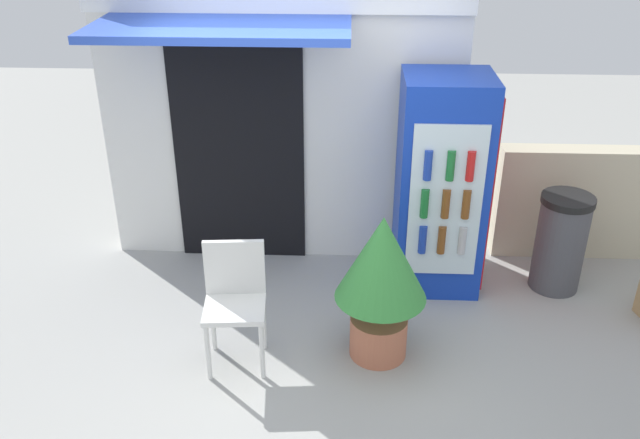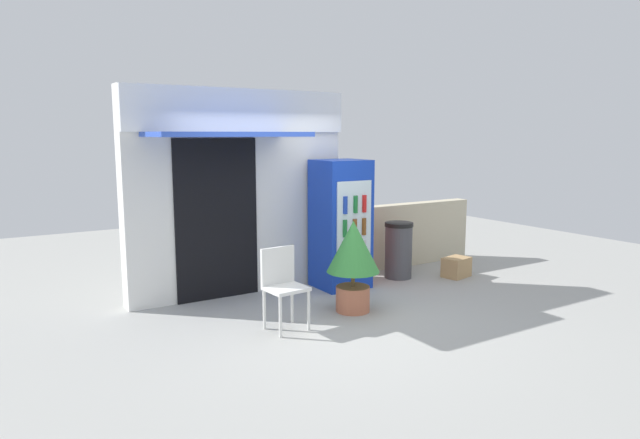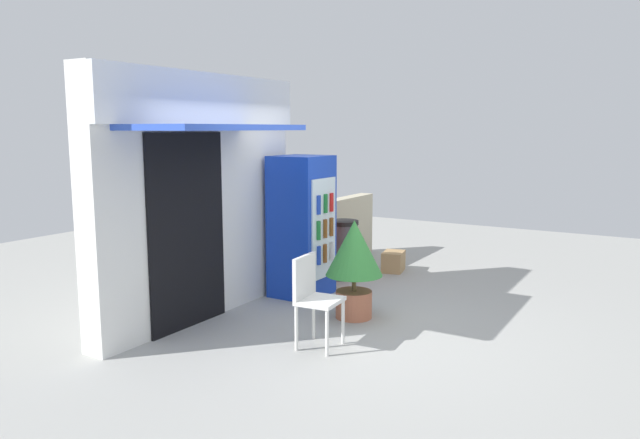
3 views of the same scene
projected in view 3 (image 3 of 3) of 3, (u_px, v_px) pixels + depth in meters
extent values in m
plane|color=#A3A39E|center=(331.00, 331.00, 6.58)|extent=(16.00, 16.00, 0.00)
cube|color=silver|center=(199.00, 197.00, 6.94)|extent=(3.14, 0.31, 2.81)
cube|color=white|center=(209.00, 99.00, 6.68)|extent=(3.14, 0.08, 0.57)
cube|color=blue|center=(217.00, 127.00, 6.18)|extent=(1.93, 0.94, 0.06)
cube|color=black|center=(188.00, 231.00, 6.59)|extent=(1.15, 0.03, 2.15)
cube|color=#1438B2|center=(302.00, 226.00, 7.89)|extent=(0.71, 0.65, 1.85)
cube|color=silver|center=(324.00, 228.00, 7.72)|extent=(0.57, 0.02, 1.29)
cube|color=red|center=(316.00, 223.00, 8.20)|extent=(0.02, 0.59, 1.66)
cylinder|color=#1938A5|center=(319.00, 255.00, 7.62)|extent=(0.06, 0.06, 0.24)
cylinder|color=brown|center=(325.00, 253.00, 7.75)|extent=(0.06, 0.06, 0.24)
cylinder|color=#B2B2B7|center=(331.00, 251.00, 7.89)|extent=(0.06, 0.06, 0.24)
cylinder|color=#196B2D|center=(318.00, 230.00, 7.57)|extent=(0.06, 0.06, 0.24)
cylinder|color=brown|center=(325.00, 229.00, 7.71)|extent=(0.06, 0.06, 0.24)
cylinder|color=brown|center=(331.00, 227.00, 7.84)|extent=(0.06, 0.06, 0.24)
cylinder|color=#1938A5|center=(318.00, 205.00, 7.52)|extent=(0.06, 0.06, 0.24)
cylinder|color=#196B2D|center=(325.00, 203.00, 7.67)|extent=(0.06, 0.06, 0.24)
cylinder|color=red|center=(331.00, 202.00, 7.80)|extent=(0.06, 0.06, 0.24)
cylinder|color=silver|center=(327.00, 333.00, 5.82)|extent=(0.04, 0.04, 0.46)
cylinder|color=silver|center=(343.00, 322.00, 6.16)|extent=(0.04, 0.04, 0.46)
cylinder|color=silver|center=(296.00, 328.00, 5.97)|extent=(0.04, 0.04, 0.46)
cylinder|color=silver|center=(314.00, 317.00, 6.30)|extent=(0.04, 0.04, 0.46)
cube|color=silver|center=(320.00, 301.00, 6.02)|extent=(0.46, 0.43, 0.04)
cube|color=silver|center=(304.00, 276.00, 6.06)|extent=(0.44, 0.08, 0.43)
cylinder|color=#BC6B4C|center=(354.00, 304.00, 7.03)|extent=(0.43, 0.43, 0.32)
cylinder|color=brown|center=(354.00, 283.00, 6.99)|extent=(0.05, 0.05, 0.19)
cone|color=#388C3D|center=(354.00, 248.00, 6.93)|extent=(0.66, 0.66, 0.64)
cylinder|color=#47474C|center=(343.00, 252.00, 8.82)|extent=(0.42, 0.42, 0.81)
cylinder|color=black|center=(344.00, 223.00, 8.76)|extent=(0.44, 0.44, 0.06)
cube|color=beige|center=(333.00, 232.00, 9.76)|extent=(2.42, 0.23, 1.05)
cube|color=tan|center=(393.00, 261.00, 9.31)|extent=(0.48, 0.38, 0.31)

